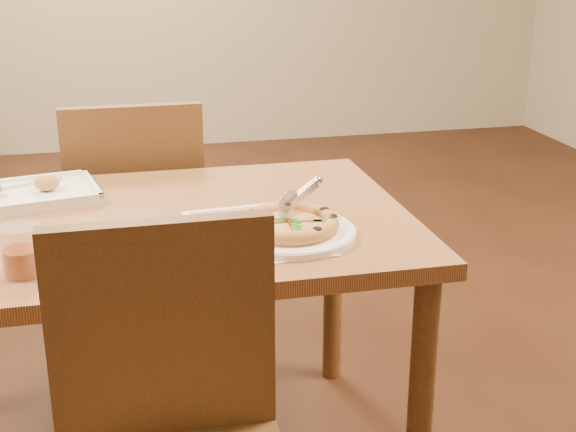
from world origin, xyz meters
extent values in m
cube|color=#A56D42|center=(0.00, 0.00, 0.70)|extent=(1.30, 0.85, 0.04)
cylinder|color=brown|center=(0.59, -0.36, 0.34)|extent=(0.06, 0.06, 0.68)
cylinder|color=brown|center=(0.59, 0.36, 0.34)|extent=(0.06, 0.06, 0.68)
cube|color=brown|center=(0.00, -0.51, 0.68)|extent=(0.42, 0.04, 0.45)
cube|color=brown|center=(0.00, 0.70, 0.45)|extent=(0.42, 0.42, 0.04)
cube|color=brown|center=(0.00, 0.51, 0.68)|extent=(0.42, 0.04, 0.45)
cylinder|color=white|center=(0.32, -0.18, 0.73)|extent=(0.34, 0.34, 0.02)
cylinder|color=gold|center=(0.32, -0.18, 0.74)|extent=(0.23, 0.23, 0.01)
cylinder|color=#EDD081|center=(0.32, -0.18, 0.75)|extent=(0.19, 0.19, 0.01)
torus|color=gold|center=(0.32, -0.18, 0.75)|extent=(0.24, 0.24, 0.04)
cylinder|color=silver|center=(0.32, -0.16, 0.79)|extent=(0.06, 0.04, 0.07)
cube|color=silver|center=(0.36, -0.14, 0.81)|extent=(0.10, 0.07, 0.06)
cube|color=white|center=(-0.29, 0.22, 0.73)|extent=(0.40, 0.31, 0.02)
cube|color=silver|center=(-0.29, 0.22, 0.74)|extent=(0.17, 0.08, 0.00)
ellipsoid|color=#C98C48|center=(-0.24, 0.24, 0.76)|extent=(0.07, 0.05, 0.04)
cylinder|color=maroon|center=(-0.26, -0.27, 0.75)|extent=(0.07, 0.07, 0.05)
cylinder|color=white|center=(-0.26, -0.27, 0.77)|extent=(0.08, 0.08, 0.11)
cube|color=white|center=(0.25, -0.14, 0.72)|extent=(0.31, 0.41, 0.00)
camera|label=1|loc=(-0.07, -1.86, 1.38)|focal=50.00mm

